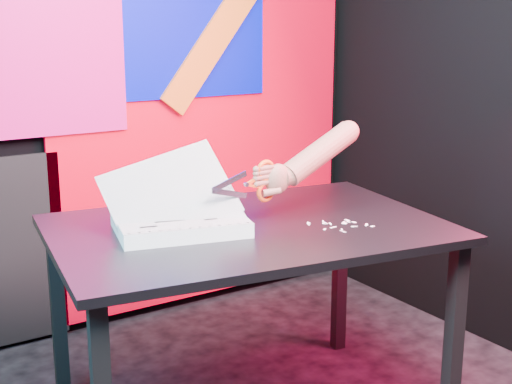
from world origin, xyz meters
TOP-DOWN VIEW (x-y plane):
  - room at (0.00, 0.00)m, footprint 3.01×3.01m
  - backdrop at (0.06, 1.46)m, footprint 2.88×0.05m
  - work_table at (0.22, 0.39)m, footprint 1.46×1.09m
  - printout_stack at (-0.01, 0.46)m, footprint 0.49×0.41m
  - scissors at (0.28, 0.40)m, footprint 0.27×0.03m
  - hand_forearm at (0.51, 0.42)m, footprint 0.48×0.12m
  - paper_clippings at (0.49, 0.23)m, footprint 0.19×0.17m

SIDE VIEW (x-z plane):
  - work_table at x=0.22m, z-range 0.30..1.05m
  - paper_clippings at x=0.49m, z-range 0.75..0.75m
  - printout_stack at x=-0.01m, z-range 0.62..0.94m
  - scissors at x=0.28m, z-range 0.82..0.97m
  - hand_forearm at x=0.51m, z-range 0.84..1.07m
  - backdrop at x=0.06m, z-range -0.08..2.00m
  - room at x=0.00m, z-range 0.00..2.71m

